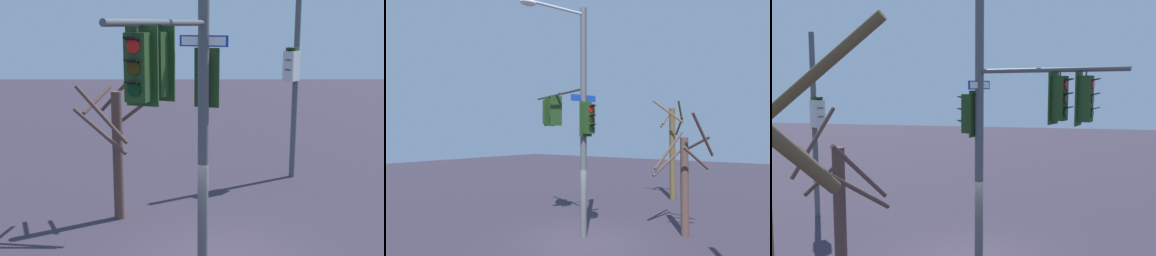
# 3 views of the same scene
# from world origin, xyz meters

# --- Properties ---
(ground_plane) EXTENTS (80.00, 80.00, 0.00)m
(ground_plane) POSITION_xyz_m (0.00, 0.00, 0.00)
(ground_plane) COLOR #332C3A
(main_signal_pole_assembly) EXTENTS (4.36, 4.01, 8.65)m
(main_signal_pole_assembly) POSITION_xyz_m (-1.00, 0.55, 4.81)
(main_signal_pole_assembly) COLOR #4C4F54
(main_signal_pole_assembly) RESTS_ON ground
(bare_tree_behind_pole) EXTENTS (1.77, 1.65, 5.91)m
(bare_tree_behind_pole) POSITION_xyz_m (0.26, 9.04, 2.99)
(bare_tree_behind_pole) COLOR brown
(bare_tree_behind_pole) RESTS_ON ground
(bare_tree_across_street) EXTENTS (2.10, 2.08, 4.64)m
(bare_tree_across_street) POSITION_xyz_m (2.81, 2.74, 2.18)
(bare_tree_across_street) COLOR #4E3732
(bare_tree_across_street) RESTS_ON ground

